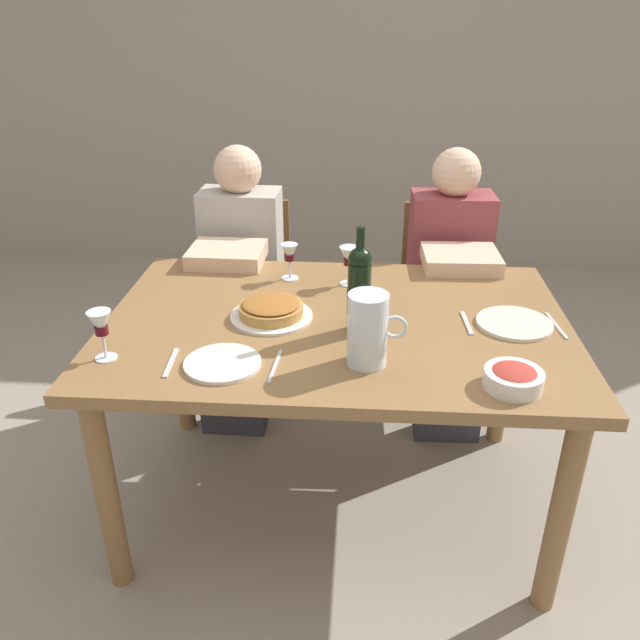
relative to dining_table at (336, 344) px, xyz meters
The scene contains 20 objects.
ground_plane 0.67m from the dining_table, ahead, with size 8.00×8.00×0.00m, color gray.
back_wall 2.66m from the dining_table, 90.00° to the left, with size 8.00×0.10×2.80m, color #A3998E.
dining_table is the anchor object (origin of this frame).
wine_bottle 0.25m from the dining_table, 45.59° to the right, with size 0.07×0.07×0.34m.
water_pitcher 0.34m from the dining_table, 70.15° to the right, with size 0.17×0.11×0.22m.
baked_tart 0.25m from the dining_table, behind, with size 0.27×0.27×0.06m.
salad_bowl 0.63m from the dining_table, 37.30° to the right, with size 0.16×0.16×0.06m.
wine_glass_left_diner 0.42m from the dining_table, 120.04° to the left, with size 0.06×0.06×0.14m.
wine_glass_right_diner 0.75m from the dining_table, 155.67° to the right, with size 0.07×0.07×0.15m.
wine_glass_centre 0.35m from the dining_table, 84.19° to the left, with size 0.07×0.07×0.14m.
dinner_plate_left_setting 0.58m from the dining_table, ahead, with size 0.24×0.24×0.01m, color silver.
dinner_plate_right_setting 0.45m from the dining_table, 134.96° to the right, with size 0.22×0.22×0.01m, color white.
fork_left_setting 0.43m from the dining_table, ahead, with size 0.16×0.01×0.01m, color silver.
knife_left_setting 0.71m from the dining_table, ahead, with size 0.18×0.01×0.01m, color silver.
knife_right_setting 0.36m from the dining_table, 117.33° to the right, with size 0.18×0.01×0.01m, color silver.
spoon_right_setting 0.56m from the dining_table, 145.96° to the right, with size 0.16×0.01×0.01m, color silver.
chair_left 1.00m from the dining_table, 116.97° to the left, with size 0.41×0.41×0.87m.
diner_left 0.79m from the dining_table, 125.07° to the left, with size 0.34×0.51×1.16m.
chair_right 1.01m from the dining_table, 63.37° to the left, with size 0.41×0.41×0.87m.
diner_right 0.80m from the dining_table, 55.37° to the left, with size 0.35×0.51×1.16m.
Camera 1 is at (0.07, -1.84, 1.69)m, focal length 35.68 mm.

